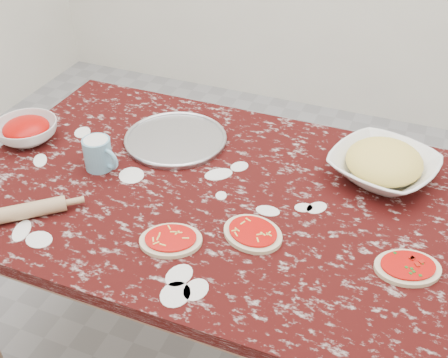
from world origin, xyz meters
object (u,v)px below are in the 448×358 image
Objects in this scene: pizza_tray at (176,140)px; worktable at (224,213)px; sauce_bowl at (27,131)px; rolling_pin at (25,211)px; cheese_bowl at (383,167)px; flour_mug at (99,154)px.

worktable is at bearing -37.88° from pizza_tray.
worktable is 7.60× the size of sauce_bowl.
rolling_pin is (0.26, -0.34, -0.01)m from sauce_bowl.
cheese_bowl is 1.38× the size of rolling_pin.
flour_mug is (-0.42, -0.03, 0.14)m from worktable.
flour_mug is 0.58× the size of rolling_pin.
worktable is 0.34m from pizza_tray.
cheese_bowl reaches higher than worktable.
sauce_bowl is 0.93× the size of rolling_pin.
flour_mug reaches higher than pizza_tray.
pizza_tray is 1.51× the size of rolling_pin.
pizza_tray is 0.57m from rolling_pin.
pizza_tray is at bearing 142.12° from worktable.
flour_mug is (-0.16, -0.23, 0.05)m from pizza_tray.
rolling_pin is (-0.06, -0.29, -0.03)m from flour_mug.
sauce_bowl reaches higher than worktable.
pizza_tray is 0.69m from cheese_bowl.
worktable is at bearing -149.19° from cheese_bowl.
sauce_bowl reaches higher than rolling_pin.
sauce_bowl is at bearing -168.85° from cheese_bowl.
sauce_bowl is at bearing 127.07° from rolling_pin.
rolling_pin is (-0.91, -0.58, -0.02)m from cheese_bowl.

